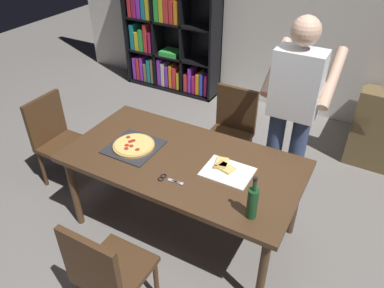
{
  "coord_description": "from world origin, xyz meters",
  "views": [
    {
      "loc": [
        1.17,
        -1.97,
        2.48
      ],
      "look_at": [
        0.0,
        0.15,
        0.8
      ],
      "focal_mm": 34.65,
      "sensor_mm": 36.0,
      "label": 1
    }
  ],
  "objects_px": {
    "chair_far_side": "(231,127)",
    "wine_bottle": "(252,202)",
    "chair_left_end": "(57,136)",
    "kitchen_scissors": "(167,179)",
    "pepperoni_pizza_on_tray": "(134,146)",
    "chair_near_camera": "(106,271)",
    "person_serving_pizza": "(293,108)",
    "dining_table": "(183,166)",
    "bookshelf": "(169,21)"
  },
  "relations": [
    {
      "from": "chair_far_side",
      "to": "wine_bottle",
      "type": "height_order",
      "value": "wine_bottle"
    },
    {
      "from": "chair_left_end",
      "to": "kitchen_scissors",
      "type": "distance_m",
      "value": 1.47
    },
    {
      "from": "chair_far_side",
      "to": "pepperoni_pizza_on_tray",
      "type": "relative_size",
      "value": 2.27
    },
    {
      "from": "wine_bottle",
      "to": "kitchen_scissors",
      "type": "distance_m",
      "value": 0.67
    },
    {
      "from": "pepperoni_pizza_on_tray",
      "to": "wine_bottle",
      "type": "xyz_separation_m",
      "value": [
        1.11,
        -0.26,
        0.1
      ]
    },
    {
      "from": "chair_near_camera",
      "to": "kitchen_scissors",
      "type": "relative_size",
      "value": 4.64
    },
    {
      "from": "pepperoni_pizza_on_tray",
      "to": "kitchen_scissors",
      "type": "relative_size",
      "value": 2.05
    },
    {
      "from": "kitchen_scissors",
      "to": "person_serving_pizza",
      "type": "bearing_deg",
      "value": 59.85
    },
    {
      "from": "dining_table",
      "to": "person_serving_pizza",
      "type": "distance_m",
      "value": 1.01
    },
    {
      "from": "person_serving_pizza",
      "to": "pepperoni_pizza_on_tray",
      "type": "bearing_deg",
      "value": -142.27
    },
    {
      "from": "wine_bottle",
      "to": "pepperoni_pizza_on_tray",
      "type": "bearing_deg",
      "value": 166.92
    },
    {
      "from": "person_serving_pizza",
      "to": "kitchen_scissors",
      "type": "height_order",
      "value": "person_serving_pizza"
    },
    {
      "from": "person_serving_pizza",
      "to": "chair_near_camera",
      "type": "bearing_deg",
      "value": -109.74
    },
    {
      "from": "dining_table",
      "to": "bookshelf",
      "type": "bearing_deg",
      "value": 123.92
    },
    {
      "from": "person_serving_pizza",
      "to": "dining_table",
      "type": "bearing_deg",
      "value": -129.48
    },
    {
      "from": "chair_near_camera",
      "to": "kitchen_scissors",
      "type": "xyz_separation_m",
      "value": [
        0.02,
        0.7,
        0.24
      ]
    },
    {
      "from": "chair_far_side",
      "to": "person_serving_pizza",
      "type": "bearing_deg",
      "value": -19.77
    },
    {
      "from": "chair_near_camera",
      "to": "chair_far_side",
      "type": "relative_size",
      "value": 1.0
    },
    {
      "from": "chair_near_camera",
      "to": "pepperoni_pizza_on_tray",
      "type": "xyz_separation_m",
      "value": [
        -0.42,
        0.91,
        0.25
      ]
    },
    {
      "from": "chair_near_camera",
      "to": "bookshelf",
      "type": "xyz_separation_m",
      "value": [
        -1.59,
        3.34,
        0.46
      ]
    },
    {
      "from": "bookshelf",
      "to": "person_serving_pizza",
      "type": "xyz_separation_m",
      "value": [
        2.21,
        -1.63,
        0.02
      ]
    },
    {
      "from": "dining_table",
      "to": "pepperoni_pizza_on_tray",
      "type": "distance_m",
      "value": 0.43
    },
    {
      "from": "bookshelf",
      "to": "kitchen_scissors",
      "type": "distance_m",
      "value": 3.1
    },
    {
      "from": "chair_far_side",
      "to": "chair_left_end",
      "type": "bearing_deg",
      "value": -145.54
    },
    {
      "from": "bookshelf",
      "to": "chair_near_camera",
      "type": "bearing_deg",
      "value": -64.45
    },
    {
      "from": "chair_near_camera",
      "to": "dining_table",
      "type": "bearing_deg",
      "value": 90.0
    },
    {
      "from": "chair_left_end",
      "to": "bookshelf",
      "type": "relative_size",
      "value": 0.46
    },
    {
      "from": "kitchen_scissors",
      "to": "pepperoni_pizza_on_tray",
      "type": "bearing_deg",
      "value": 154.78
    },
    {
      "from": "person_serving_pizza",
      "to": "kitchen_scissors",
      "type": "xyz_separation_m",
      "value": [
        -0.59,
        -1.01,
        -0.24
      ]
    },
    {
      "from": "dining_table",
      "to": "chair_near_camera",
      "type": "xyz_separation_m",
      "value": [
        -0.0,
        -0.96,
        -0.17
      ]
    },
    {
      "from": "chair_near_camera",
      "to": "pepperoni_pizza_on_tray",
      "type": "bearing_deg",
      "value": 115.01
    },
    {
      "from": "chair_far_side",
      "to": "kitchen_scissors",
      "type": "xyz_separation_m",
      "value": [
        0.02,
        -1.23,
        0.24
      ]
    },
    {
      "from": "pepperoni_pizza_on_tray",
      "to": "kitchen_scissors",
      "type": "bearing_deg",
      "value": -25.22
    },
    {
      "from": "pepperoni_pizza_on_tray",
      "to": "chair_near_camera",
      "type": "bearing_deg",
      "value": -64.99
    },
    {
      "from": "kitchen_scissors",
      "to": "bookshelf",
      "type": "bearing_deg",
      "value": 121.53
    },
    {
      "from": "bookshelf",
      "to": "chair_left_end",
      "type": "bearing_deg",
      "value": -85.42
    },
    {
      "from": "chair_near_camera",
      "to": "chair_left_end",
      "type": "xyz_separation_m",
      "value": [
        -1.4,
        0.96,
        0.0
      ]
    },
    {
      "from": "chair_left_end",
      "to": "pepperoni_pizza_on_tray",
      "type": "distance_m",
      "value": 1.02
    },
    {
      "from": "dining_table",
      "to": "chair_far_side",
      "type": "relative_size",
      "value": 2.04
    },
    {
      "from": "dining_table",
      "to": "pepperoni_pizza_on_tray",
      "type": "relative_size",
      "value": 4.63
    },
    {
      "from": "dining_table",
      "to": "chair_near_camera",
      "type": "height_order",
      "value": "chair_near_camera"
    },
    {
      "from": "chair_left_end",
      "to": "wine_bottle",
      "type": "relative_size",
      "value": 2.85
    },
    {
      "from": "bookshelf",
      "to": "wine_bottle",
      "type": "bearing_deg",
      "value": -49.67
    },
    {
      "from": "chair_far_side",
      "to": "person_serving_pizza",
      "type": "distance_m",
      "value": 0.81
    },
    {
      "from": "pepperoni_pizza_on_tray",
      "to": "wine_bottle",
      "type": "bearing_deg",
      "value": -13.08
    },
    {
      "from": "chair_near_camera",
      "to": "wine_bottle",
      "type": "height_order",
      "value": "wine_bottle"
    },
    {
      "from": "pepperoni_pizza_on_tray",
      "to": "chair_far_side",
      "type": "bearing_deg",
      "value": 67.51
    },
    {
      "from": "chair_near_camera",
      "to": "kitchen_scissors",
      "type": "distance_m",
      "value": 0.74
    },
    {
      "from": "dining_table",
      "to": "person_serving_pizza",
      "type": "height_order",
      "value": "person_serving_pizza"
    },
    {
      "from": "pepperoni_pizza_on_tray",
      "to": "kitchen_scissors",
      "type": "xyz_separation_m",
      "value": [
        0.45,
        -0.21,
        -0.01
      ]
    }
  ]
}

